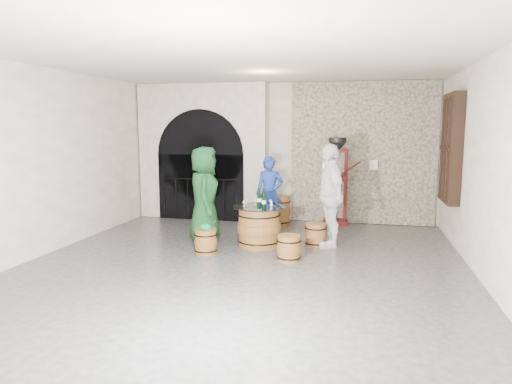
% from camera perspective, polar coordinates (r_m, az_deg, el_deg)
% --- Properties ---
extents(ground, '(8.00, 8.00, 0.00)m').
position_cam_1_polar(ground, '(7.18, -2.03, -9.61)').
color(ground, '#2D2D2F').
rests_on(ground, ground).
extents(wall_back, '(8.00, 0.00, 8.00)m').
position_cam_1_polar(wall_back, '(10.77, 3.50, 4.99)').
color(wall_back, silver).
rests_on(wall_back, ground).
extents(wall_front, '(8.00, 0.00, 8.00)m').
position_cam_1_polar(wall_front, '(3.21, -21.10, -2.95)').
color(wall_front, silver).
rests_on(wall_front, ground).
extents(wall_left, '(0.00, 8.00, 8.00)m').
position_cam_1_polar(wall_left, '(8.48, -25.61, 3.36)').
color(wall_left, silver).
rests_on(wall_left, ground).
extents(wall_right, '(0.00, 8.00, 8.00)m').
position_cam_1_polar(wall_right, '(6.85, 27.50, 2.29)').
color(wall_right, silver).
rests_on(wall_right, ground).
extents(ceiling, '(8.00, 8.00, 0.00)m').
position_cam_1_polar(ceiling, '(6.92, -2.17, 16.54)').
color(ceiling, beige).
rests_on(ceiling, wall_back).
extents(stone_facing_panel, '(3.20, 0.12, 3.18)m').
position_cam_1_polar(stone_facing_panel, '(10.56, 13.15, 4.73)').
color(stone_facing_panel, tan).
rests_on(stone_facing_panel, ground).
extents(arched_opening, '(3.10, 0.60, 3.19)m').
position_cam_1_polar(arched_opening, '(11.00, -6.58, 4.92)').
color(arched_opening, silver).
rests_on(arched_opening, ground).
extents(shuttered_window, '(0.23, 1.10, 2.00)m').
position_cam_1_polar(shuttered_window, '(9.15, 23.15, 5.05)').
color(shuttered_window, black).
rests_on(shuttered_window, wall_right).
extents(barrel_table, '(0.97, 0.97, 0.75)m').
position_cam_1_polar(barrel_table, '(8.43, 0.37, -4.32)').
color(barrel_table, brown).
rests_on(barrel_table, ground).
extents(barrel_stool_left, '(0.41, 0.41, 0.43)m').
position_cam_1_polar(barrel_stool_left, '(8.82, -6.22, -4.88)').
color(barrel_stool_left, brown).
rests_on(barrel_stool_left, ground).
extents(barrel_stool_far, '(0.41, 0.41, 0.43)m').
position_cam_1_polar(barrel_stool_far, '(9.48, 1.50, -3.92)').
color(barrel_stool_far, brown).
rests_on(barrel_stool_far, ground).
extents(barrel_stool_right, '(0.41, 0.41, 0.43)m').
position_cam_1_polar(barrel_stool_right, '(8.55, 7.47, -5.31)').
color(barrel_stool_right, brown).
rests_on(barrel_stool_right, ground).
extents(barrel_stool_near_right, '(0.41, 0.41, 0.43)m').
position_cam_1_polar(barrel_stool_near_right, '(7.58, 4.12, -7.02)').
color(barrel_stool_near_right, brown).
rests_on(barrel_stool_near_right, ground).
extents(barrel_stool_near_left, '(0.41, 0.41, 0.43)m').
position_cam_1_polar(barrel_stool_near_left, '(8.03, -6.30, -6.17)').
color(barrel_stool_near_left, brown).
rests_on(barrel_stool_near_left, ground).
extents(green_cap, '(0.24, 0.19, 0.11)m').
position_cam_1_polar(green_cap, '(7.97, -6.31, -4.39)').
color(green_cap, '#0B7E4C').
rests_on(green_cap, barrel_stool_near_left).
extents(person_green, '(0.82, 1.03, 1.83)m').
position_cam_1_polar(person_green, '(8.70, -6.47, -0.35)').
color(person_green, '#113E1C').
rests_on(person_green, ground).
extents(person_blue, '(0.62, 0.44, 1.59)m').
position_cam_1_polar(person_blue, '(9.58, 1.71, -0.23)').
color(person_blue, navy).
rests_on(person_blue, ground).
extents(person_white, '(0.85, 1.20, 1.89)m').
position_cam_1_polar(person_white, '(8.45, 9.17, -0.43)').
color(person_white, white).
rests_on(person_white, ground).
extents(wine_bottle_left, '(0.08, 0.08, 0.32)m').
position_cam_1_polar(wine_bottle_left, '(8.42, 0.38, -0.80)').
color(wine_bottle_left, black).
rests_on(wine_bottle_left, barrel_table).
extents(wine_bottle_center, '(0.08, 0.08, 0.32)m').
position_cam_1_polar(wine_bottle_center, '(8.21, 0.99, -1.04)').
color(wine_bottle_center, black).
rests_on(wine_bottle_center, barrel_table).
extents(wine_bottle_right, '(0.08, 0.08, 0.32)m').
position_cam_1_polar(wine_bottle_right, '(8.47, 0.92, -0.75)').
color(wine_bottle_right, black).
rests_on(wine_bottle_right, barrel_table).
extents(tasting_glass_a, '(0.05, 0.05, 0.10)m').
position_cam_1_polar(tasting_glass_a, '(8.35, -1.52, -1.46)').
color(tasting_glass_a, '#B45D23').
rests_on(tasting_glass_a, barrel_table).
extents(tasting_glass_b, '(0.05, 0.05, 0.10)m').
position_cam_1_polar(tasting_glass_b, '(8.35, 1.91, -1.46)').
color(tasting_glass_b, '#B45D23').
rests_on(tasting_glass_b, barrel_table).
extents(tasting_glass_c, '(0.05, 0.05, 0.10)m').
position_cam_1_polar(tasting_glass_c, '(8.52, -0.12, -1.27)').
color(tasting_glass_c, '#B45D23').
rests_on(tasting_glass_c, barrel_table).
extents(tasting_glass_d, '(0.05, 0.05, 0.10)m').
position_cam_1_polar(tasting_glass_d, '(8.49, 1.84, -1.29)').
color(tasting_glass_d, '#B45D23').
rests_on(tasting_glass_d, barrel_table).
extents(tasting_glass_e, '(0.05, 0.05, 0.10)m').
position_cam_1_polar(tasting_glass_e, '(8.08, 1.95, -1.78)').
color(tasting_glass_e, '#B45D23').
rests_on(tasting_glass_e, barrel_table).
extents(tasting_glass_f, '(0.05, 0.05, 0.10)m').
position_cam_1_polar(tasting_glass_f, '(8.54, -1.22, -1.24)').
color(tasting_glass_f, '#B45D23').
rests_on(tasting_glass_f, barrel_table).
extents(side_barrel, '(0.51, 0.51, 0.68)m').
position_cam_1_polar(side_barrel, '(10.14, 2.88, -2.39)').
color(side_barrel, brown).
rests_on(side_barrel, ground).
extents(corking_press, '(0.82, 0.49, 1.95)m').
position_cam_1_polar(corking_press, '(10.36, 10.04, 2.17)').
color(corking_press, '#55100E').
rests_on(corking_press, ground).
extents(control_box, '(0.18, 0.10, 0.22)m').
position_cam_1_polar(control_box, '(10.50, 14.47, 3.30)').
color(control_box, silver).
rests_on(control_box, wall_back).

